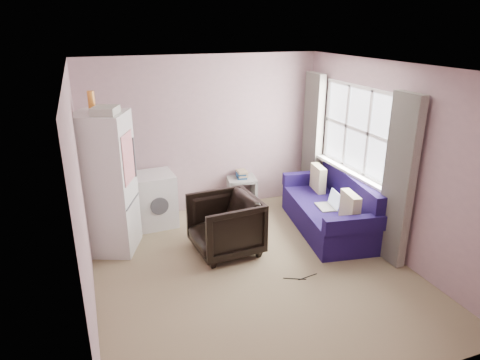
% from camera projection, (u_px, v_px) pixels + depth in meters
% --- Properties ---
extents(room, '(3.84, 4.24, 2.54)m').
position_uv_depth(room, '(255.00, 177.00, 4.99)').
color(room, '#8B7B5B').
rests_on(room, ground).
extents(armchair, '(0.85, 0.90, 0.87)m').
position_uv_depth(armchair, '(225.00, 222.00, 5.71)').
color(armchair, black).
rests_on(armchair, ground).
extents(fridge, '(0.84, 0.84, 2.15)m').
position_uv_depth(fridge, '(106.00, 183.00, 5.61)').
color(fridge, silver).
rests_on(fridge, ground).
extents(washing_machine, '(0.61, 0.61, 0.82)m').
position_uv_depth(washing_machine, '(155.00, 198.00, 6.51)').
color(washing_machine, silver).
rests_on(washing_machine, ground).
extents(side_table, '(0.54, 0.54, 0.64)m').
position_uv_depth(side_table, '(241.00, 190.00, 7.19)').
color(side_table, gray).
rests_on(side_table, ground).
extents(sofa, '(1.15, 2.02, 0.85)m').
position_uv_depth(sofa, '(332.00, 210.00, 6.38)').
color(sofa, '#1D1252').
rests_on(sofa, ground).
extents(window_dressing, '(0.17, 2.62, 2.18)m').
position_uv_depth(window_dressing, '(349.00, 157.00, 6.22)').
color(window_dressing, white).
rests_on(window_dressing, ground).
extents(floor_cables, '(0.44, 0.13, 0.01)m').
position_uv_depth(floor_cables, '(301.00, 278.00, 5.23)').
color(floor_cables, black).
rests_on(floor_cables, ground).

